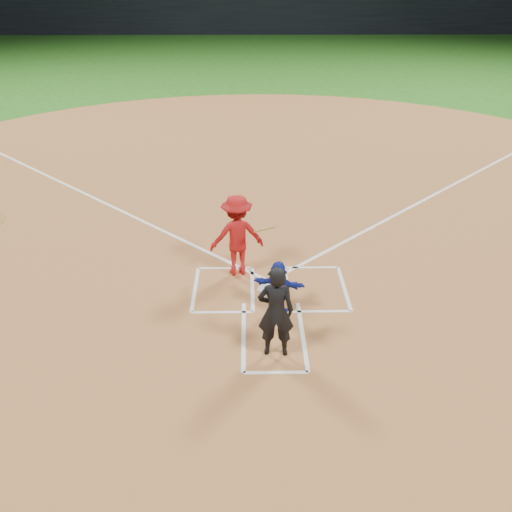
{
  "coord_description": "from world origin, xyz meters",
  "views": [
    {
      "loc": [
        -0.45,
        -10.45,
        6.2
      ],
      "look_at": [
        -0.3,
        -0.4,
        1.0
      ],
      "focal_mm": 40.0,
      "sensor_mm": 36.0,
      "label": 1
    }
  ],
  "objects_px": {
    "batter_at_plate": "(237,235)",
    "catcher": "(278,287)",
    "home_plate": "(270,288)",
    "umpire": "(276,312)"
  },
  "relations": [
    {
      "from": "catcher",
      "to": "home_plate",
      "type": "bearing_deg",
      "value": -66.99
    },
    {
      "from": "home_plate",
      "to": "umpire",
      "type": "distance_m",
      "value": 2.4
    },
    {
      "from": "catcher",
      "to": "umpire",
      "type": "bearing_deg",
      "value": 100.71
    },
    {
      "from": "umpire",
      "to": "batter_at_plate",
      "type": "height_order",
      "value": "batter_at_plate"
    },
    {
      "from": "umpire",
      "to": "home_plate",
      "type": "bearing_deg",
      "value": -87.7
    },
    {
      "from": "home_plate",
      "to": "catcher",
      "type": "relative_size",
      "value": 0.54
    },
    {
      "from": "batter_at_plate",
      "to": "catcher",
      "type": "bearing_deg",
      "value": -63.1
    },
    {
      "from": "catcher",
      "to": "umpire",
      "type": "xyz_separation_m",
      "value": [
        -0.11,
        -1.35,
        0.31
      ]
    },
    {
      "from": "home_plate",
      "to": "umpire",
      "type": "relative_size",
      "value": 0.35
    },
    {
      "from": "home_plate",
      "to": "umpire",
      "type": "xyz_separation_m",
      "value": [
        0.01,
        -2.24,
        0.86
      ]
    }
  ]
}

